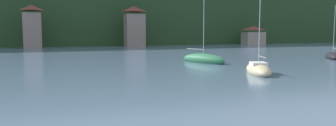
{
  "coord_description": "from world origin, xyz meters",
  "views": [
    {
      "loc": [
        -8.75,
        16.33,
        4.1
      ],
      "look_at": [
        0.0,
        39.83,
        1.61
      ],
      "focal_mm": 33.51,
      "sensor_mm": 36.0,
      "label": 1
    }
  ],
  "objects_px": {
    "shore_building_central": "(135,27)",
    "sailboat_far_4": "(333,57)",
    "shore_building_eastcentral": "(253,36)",
    "sailboat_mid_0": "(258,70)",
    "shore_building_westcentral": "(32,27)",
    "sailboat_far_5": "(203,60)"
  },
  "relations": [
    {
      "from": "shore_building_central",
      "to": "sailboat_far_4",
      "type": "height_order",
      "value": "shore_building_central"
    },
    {
      "from": "shore_building_eastcentral",
      "to": "sailboat_mid_0",
      "type": "height_order",
      "value": "sailboat_mid_0"
    },
    {
      "from": "shore_building_westcentral",
      "to": "shore_building_eastcentral",
      "type": "height_order",
      "value": "shore_building_westcentral"
    },
    {
      "from": "shore_building_eastcentral",
      "to": "sailboat_far_4",
      "type": "distance_m",
      "value": 53.11
    },
    {
      "from": "shore_building_westcentral",
      "to": "sailboat_mid_0",
      "type": "distance_m",
      "value": 63.79
    },
    {
      "from": "shore_building_eastcentral",
      "to": "sailboat_far_4",
      "type": "bearing_deg",
      "value": -112.75
    },
    {
      "from": "shore_building_westcentral",
      "to": "shore_building_central",
      "type": "height_order",
      "value": "shore_building_central"
    },
    {
      "from": "shore_building_eastcentral",
      "to": "sailboat_far_4",
      "type": "relative_size",
      "value": 0.85
    },
    {
      "from": "sailboat_far_4",
      "to": "sailboat_far_5",
      "type": "xyz_separation_m",
      "value": [
        -21.2,
        1.76,
        0.05
      ]
    },
    {
      "from": "shore_building_central",
      "to": "sailboat_far_4",
      "type": "bearing_deg",
      "value": -69.31
    },
    {
      "from": "sailboat_mid_0",
      "to": "shore_building_central",
      "type": "bearing_deg",
      "value": 20.73
    },
    {
      "from": "shore_building_westcentral",
      "to": "sailboat_far_5",
      "type": "height_order",
      "value": "shore_building_westcentral"
    },
    {
      "from": "shore_building_central",
      "to": "sailboat_mid_0",
      "type": "relative_size",
      "value": 1.14
    },
    {
      "from": "shore_building_eastcentral",
      "to": "shore_building_central",
      "type": "bearing_deg",
      "value": 179.64
    },
    {
      "from": "shore_building_westcentral",
      "to": "sailboat_mid_0",
      "type": "bearing_deg",
      "value": -68.37
    },
    {
      "from": "sailboat_mid_0",
      "to": "sailboat_far_4",
      "type": "bearing_deg",
      "value": -41.08
    },
    {
      "from": "shore_building_westcentral",
      "to": "sailboat_far_5",
      "type": "xyz_separation_m",
      "value": [
        23.41,
        -47.18,
        -4.85
      ]
    },
    {
      "from": "sailboat_far_4",
      "to": "sailboat_far_5",
      "type": "height_order",
      "value": "sailboat_far_5"
    },
    {
      "from": "shore_building_central",
      "to": "sailboat_far_5",
      "type": "height_order",
      "value": "shore_building_central"
    },
    {
      "from": "shore_building_central",
      "to": "sailboat_far_4",
      "type": "relative_size",
      "value": 1.31
    },
    {
      "from": "shore_building_westcentral",
      "to": "sailboat_far_4",
      "type": "distance_m",
      "value": 66.41
    },
    {
      "from": "shore_building_westcentral",
      "to": "shore_building_eastcentral",
      "type": "bearing_deg",
      "value": -0.03
    }
  ]
}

